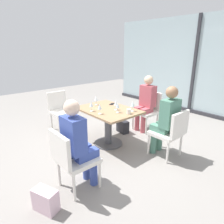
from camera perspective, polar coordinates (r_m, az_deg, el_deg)
The scene contains 20 objects.
ground_plane at distance 4.06m, azimuth -1.08°, elevation -9.05°, with size 12.00×12.00×0.00m, color gray.
window_wall_backdrop at distance 6.20m, azimuth 22.54°, elevation 10.86°, with size 5.70×0.10×2.70m.
dining_table_main at distance 3.84m, azimuth -1.12°, elevation -1.99°, with size 1.16×0.85×0.73m.
chair_front_right at distance 2.69m, azimuth -11.53°, elevation -12.65°, with size 0.46×0.50×0.87m.
chair_near_window at distance 4.69m, azimuth 10.42°, elevation 1.04°, with size 0.46×0.51×0.87m.
chair_far_right at distance 3.53m, azimuth 16.54°, elevation -5.24°, with size 0.50×0.46×0.87m.
chair_side_end at distance 4.77m, azimuth -14.62°, elevation 1.02°, with size 0.50×0.46×0.87m.
person_front_right at distance 2.64m, azimuth -9.74°, elevation -8.12°, with size 0.34×0.39×1.26m.
person_near_window at distance 4.56m, azimuth 9.70°, elevation 3.22°, with size 0.34×0.39×1.26m.
person_far_right at distance 3.52m, azimuth 15.35°, elevation -1.70°, with size 0.39×0.34×1.26m.
wine_glass_0 at distance 4.04m, azimuth -4.62°, elevation 3.88°, with size 0.07×0.07×0.18m.
wine_glass_1 at distance 3.64m, azimuth 5.94°, elevation 2.21°, with size 0.07×0.07×0.18m.
wine_glass_2 at distance 3.47m, azimuth -3.57°, elevation 1.50°, with size 0.07×0.07×0.18m.
wine_glass_3 at distance 3.69m, azimuth 1.10°, elevation 2.56°, with size 0.07×0.07×0.18m.
wine_glass_4 at distance 3.55m, azimuth 1.63°, elevation 1.90°, with size 0.07×0.07×0.18m.
wine_glass_5 at distance 3.64m, azimuth -5.96°, elevation 2.21°, with size 0.07×0.07×0.18m.
coffee_cup at distance 3.51m, azimuth 4.82°, elevation 0.19°, with size 0.08×0.08×0.09m, color white.
cell_phone_on_table at distance 4.11m, azimuth 0.01°, elevation 2.32°, with size 0.07×0.14×0.01m, color black.
handbag_0 at distance 2.67m, azimuth -18.55°, elevation -22.88°, with size 0.30×0.16×0.28m, color beige.
handbag_1 at distance 4.52m, azimuth 3.08°, elevation -4.14°, with size 0.30×0.16×0.28m, color #232328.
Camera 1 is at (2.77, -2.31, 1.86)m, focal length 31.82 mm.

